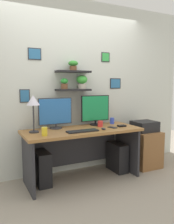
# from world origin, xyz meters

# --- Properties ---
(ground_plane) EXTENTS (8.00, 8.00, 0.00)m
(ground_plane) POSITION_xyz_m (0.00, 0.00, 0.00)
(ground_plane) COLOR gray
(back_wall_assembly) EXTENTS (4.40, 0.24, 2.70)m
(back_wall_assembly) POSITION_xyz_m (0.00, 0.44, 1.36)
(back_wall_assembly) COLOR silver
(back_wall_assembly) RESTS_ON ground
(desk) EXTENTS (1.70, 0.68, 0.75)m
(desk) POSITION_xyz_m (0.00, 0.06, 0.54)
(desk) COLOR #9E6B38
(desk) RESTS_ON ground
(monitor_left) EXTENTS (0.50, 0.18, 0.45)m
(monitor_left) POSITION_xyz_m (-0.33, 0.22, 0.98)
(monitor_left) COLOR #2D2D33
(monitor_left) RESTS_ON desk
(monitor_right) EXTENTS (0.48, 0.18, 0.47)m
(monitor_right) POSITION_xyz_m (0.33, 0.22, 0.99)
(monitor_right) COLOR black
(monitor_right) RESTS_ON desk
(keyboard) EXTENTS (0.44, 0.14, 0.02)m
(keyboard) POSITION_xyz_m (-0.08, -0.17, 0.76)
(keyboard) COLOR black
(keyboard) RESTS_ON desk
(computer_mouse) EXTENTS (0.06, 0.09, 0.03)m
(computer_mouse) POSITION_xyz_m (0.25, -0.17, 0.77)
(computer_mouse) COLOR #2D2D33
(computer_mouse) RESTS_ON desk
(desk_lamp) EXTENTS (0.17, 0.17, 0.50)m
(desk_lamp) POSITION_xyz_m (-0.68, 0.08, 1.14)
(desk_lamp) COLOR #2D2D33
(desk_lamp) RESTS_ON desk
(cell_phone) EXTENTS (0.11, 0.15, 0.01)m
(cell_phone) POSITION_xyz_m (0.45, -0.10, 0.76)
(cell_phone) COLOR black
(cell_phone) RESTS_ON desk
(coffee_mug) EXTENTS (0.08, 0.08, 0.09)m
(coffee_mug) POSITION_xyz_m (0.33, 0.05, 0.80)
(coffee_mug) COLOR red
(coffee_mug) RESTS_ON desk
(pen_cup) EXTENTS (0.07, 0.07, 0.10)m
(pen_cup) POSITION_xyz_m (0.63, 0.19, 0.80)
(pen_cup) COLOR blue
(pen_cup) RESTS_ON desk
(scissors_tray) EXTENTS (0.12, 0.08, 0.02)m
(scissors_tray) POSITION_xyz_m (0.62, -0.09, 0.76)
(scissors_tray) COLOR black
(scissors_tray) RESTS_ON desk
(water_cup) EXTENTS (0.07, 0.07, 0.11)m
(water_cup) POSITION_xyz_m (-0.61, -0.18, 0.81)
(water_cup) COLOR yellow
(water_cup) RESTS_ON desk
(drawer_cabinet) EXTENTS (0.44, 0.50, 0.60)m
(drawer_cabinet) POSITION_xyz_m (1.18, 0.04, 0.30)
(drawer_cabinet) COLOR brown
(drawer_cabinet) RESTS_ON ground
(printer) EXTENTS (0.38, 0.34, 0.17)m
(printer) POSITION_xyz_m (1.18, 0.04, 0.69)
(printer) COLOR black
(printer) RESTS_ON drawer_cabinet
(computer_tower_left) EXTENTS (0.18, 0.40, 0.47)m
(computer_tower_left) POSITION_xyz_m (-0.58, 0.10, 0.23)
(computer_tower_left) COLOR black
(computer_tower_left) RESTS_ON ground
(computer_tower_right) EXTENTS (0.18, 0.40, 0.45)m
(computer_tower_right) POSITION_xyz_m (0.65, 0.06, 0.23)
(computer_tower_right) COLOR black
(computer_tower_right) RESTS_ON ground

